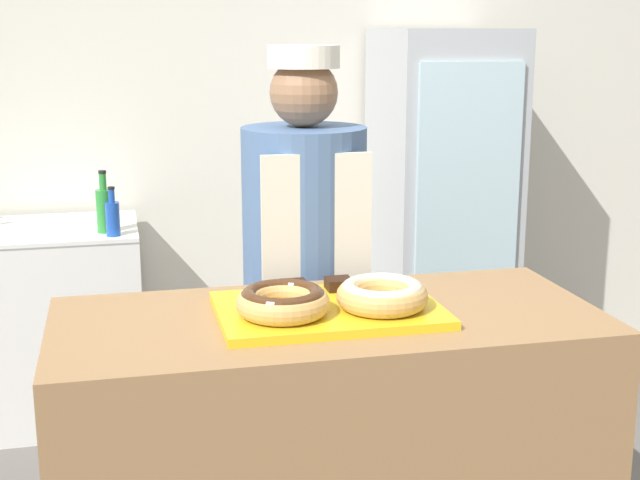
{
  "coord_description": "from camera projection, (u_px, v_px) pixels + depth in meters",
  "views": [
    {
      "loc": [
        -0.53,
        -2.18,
        1.71
      ],
      "look_at": [
        0.0,
        0.1,
        1.15
      ],
      "focal_mm": 50.0,
      "sensor_mm": 36.0,
      "label": 1
    }
  ],
  "objects": [
    {
      "name": "baker_person",
      "position": [
        305.0,
        290.0,
        2.96
      ],
      "size": [
        0.41,
        0.41,
        1.66
      ],
      "color": "#4C4C51",
      "rests_on": "ground_plane"
    },
    {
      "name": "donut_light_glaze",
      "position": [
        382.0,
        294.0,
        2.32
      ],
      "size": [
        0.24,
        0.24,
        0.07
      ],
      "color": "tan",
      "rests_on": "serving_tray"
    },
    {
      "name": "brownie_back_right",
      "position": [
        339.0,
        284.0,
        2.5
      ],
      "size": [
        0.07,
        0.07,
        0.03
      ],
      "color": "black",
      "rests_on": "serving_tray"
    },
    {
      "name": "wall_back",
      "position": [
        225.0,
        106.0,
        4.29
      ],
      "size": [
        8.0,
        0.06,
        2.7
      ],
      "color": "silver",
      "rests_on": "ground_plane"
    },
    {
      "name": "bottle_green",
      "position": [
        104.0,
        208.0,
        3.75
      ],
      "size": [
        0.07,
        0.07,
        0.26
      ],
      "color": "#2D8C38",
      "rests_on": "chest_freezer"
    },
    {
      "name": "bottle_blue",
      "position": [
        113.0,
        217.0,
        3.68
      ],
      "size": [
        0.06,
        0.06,
        0.21
      ],
      "color": "#1E4CB2",
      "rests_on": "chest_freezer"
    },
    {
      "name": "chest_freezer",
      "position": [
        36.0,
        324.0,
        3.94
      ],
      "size": [
        0.92,
        0.61,
        0.88
      ],
      "color": "white",
      "rests_on": "ground_plane"
    },
    {
      "name": "donut_chocolate_glaze",
      "position": [
        283.0,
        301.0,
        2.27
      ],
      "size": [
        0.24,
        0.24,
        0.07
      ],
      "color": "tan",
      "rests_on": "serving_tray"
    },
    {
      "name": "beverage_fridge",
      "position": [
        441.0,
        213.0,
        4.25
      ],
      "size": [
        0.58,
        0.66,
        1.71
      ],
      "color": "#ADB2B7",
      "rests_on": "ground_plane"
    },
    {
      "name": "serving_tray",
      "position": [
        329.0,
        310.0,
        2.35
      ],
      "size": [
        0.59,
        0.41,
        0.02
      ],
      "color": "yellow",
      "rests_on": "display_counter"
    },
    {
      "name": "brownie_back_left",
      "position": [
        294.0,
        287.0,
        2.47
      ],
      "size": [
        0.07,
        0.07,
        0.03
      ],
      "color": "black",
      "rests_on": "serving_tray"
    }
  ]
}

